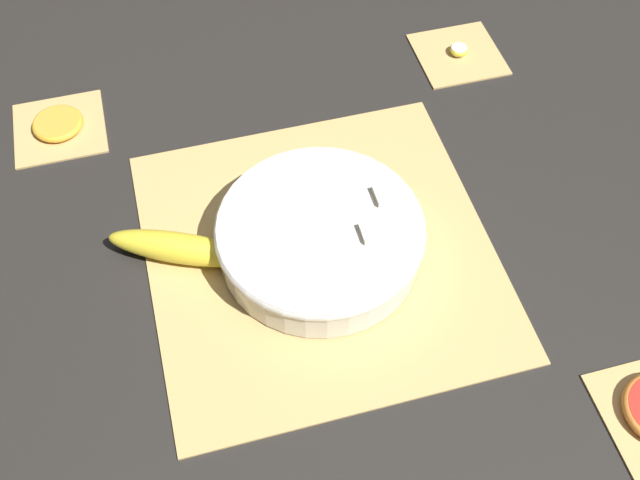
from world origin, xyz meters
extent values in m
plane|color=black|center=(0.00, 0.00, 0.00)|extent=(6.00, 6.00, 0.00)
cube|color=tan|center=(0.00, 0.00, 0.00)|extent=(0.43, 0.42, 0.01)
cube|color=#3D2D19|center=(-0.17, 0.00, 0.00)|extent=(0.01, 0.41, 0.00)
cube|color=#3D2D19|center=(-0.13, 0.00, 0.00)|extent=(0.01, 0.41, 0.00)
cube|color=#3D2D19|center=(-0.09, 0.00, 0.00)|extent=(0.01, 0.41, 0.00)
cube|color=#3D2D19|center=(-0.04, 0.00, 0.00)|extent=(0.01, 0.41, 0.00)
cube|color=#3D2D19|center=(0.00, 0.00, 0.00)|extent=(0.01, 0.41, 0.00)
cube|color=#3D2D19|center=(0.04, 0.00, 0.00)|extent=(0.01, 0.41, 0.00)
cube|color=#3D2D19|center=(0.09, 0.00, 0.00)|extent=(0.01, 0.41, 0.00)
cube|color=#3D2D19|center=(0.13, 0.00, 0.00)|extent=(0.01, 0.41, 0.00)
cube|color=#3D2D19|center=(0.17, 0.00, 0.00)|extent=(0.01, 0.41, 0.00)
cube|color=tan|center=(0.30, -0.30, 0.00)|extent=(0.12, 0.12, 0.01)
cube|color=#3D2D19|center=(0.28, -0.30, 0.00)|extent=(0.00, 0.12, 0.00)
cube|color=#3D2D19|center=(0.32, -0.30, 0.00)|extent=(0.00, 0.12, 0.00)
cube|color=tan|center=(0.30, 0.30, 0.00)|extent=(0.12, 0.12, 0.01)
cube|color=#3D2D19|center=(0.28, 0.30, 0.00)|extent=(0.00, 0.12, 0.00)
cube|color=#3D2D19|center=(0.32, 0.30, 0.00)|extent=(0.00, 0.12, 0.00)
cylinder|color=silver|center=(0.00, 0.00, 0.03)|extent=(0.24, 0.24, 0.05)
torus|color=silver|center=(0.00, 0.00, 0.05)|extent=(0.25, 0.25, 0.01)
cylinder|color=#F7EFC6|center=(-0.04, -0.09, 0.04)|extent=(0.03, 0.03, 0.01)
cylinder|color=#F7EFC6|center=(0.06, -0.03, 0.04)|extent=(0.02, 0.02, 0.01)
cylinder|color=#F7EFC6|center=(-0.02, -0.01, 0.05)|extent=(0.03, 0.03, 0.01)
cylinder|color=#F7EFC6|center=(0.00, -0.08, 0.03)|extent=(0.03, 0.03, 0.01)
cylinder|color=#F7EFC6|center=(0.00, -0.05, 0.04)|extent=(0.03, 0.03, 0.01)
cylinder|color=#F7EFC6|center=(0.06, -0.05, 0.03)|extent=(0.03, 0.03, 0.01)
cylinder|color=#F7EFC6|center=(-0.03, 0.04, 0.05)|extent=(0.03, 0.03, 0.01)
cube|color=#EFEACC|center=(-0.01, 0.08, 0.02)|extent=(0.02, 0.02, 0.02)
cube|color=#EFEACC|center=(0.02, 0.06, 0.04)|extent=(0.02, 0.02, 0.02)
cube|color=#EFEACC|center=(-0.03, -0.05, 0.05)|extent=(0.03, 0.03, 0.03)
cube|color=#EFEACC|center=(0.02, -0.09, 0.05)|extent=(0.03, 0.03, 0.03)
cube|color=#EFEACC|center=(0.01, 0.09, 0.04)|extent=(0.02, 0.02, 0.02)
cube|color=#EFEACC|center=(0.02, 0.01, 0.03)|extent=(0.02, 0.02, 0.02)
ellipsoid|color=#F9A338|center=(-0.08, -0.01, 0.04)|extent=(0.03, 0.02, 0.01)
ellipsoid|color=red|center=(-0.05, 0.07, 0.02)|extent=(0.03, 0.02, 0.01)
ellipsoid|color=#F9A338|center=(0.08, -0.01, 0.02)|extent=(0.03, 0.02, 0.01)
ellipsoid|color=#F9A338|center=(-0.03, -0.03, 0.02)|extent=(0.04, 0.02, 0.02)
ellipsoid|color=yellow|center=(0.03, 0.16, 0.03)|extent=(0.11, 0.18, 0.04)
sphere|color=#473819|center=(0.00, 0.09, 0.03)|extent=(0.02, 0.02, 0.02)
cylinder|color=#F9A338|center=(0.30, 0.30, 0.01)|extent=(0.06, 0.06, 0.01)
torus|color=#F4A82D|center=(0.30, 0.30, 0.01)|extent=(0.07, 0.07, 0.01)
cylinder|color=#F7EFC6|center=(0.30, -0.30, 0.01)|extent=(0.02, 0.02, 0.01)
torus|color=yellow|center=(0.30, -0.30, 0.01)|extent=(0.03, 0.03, 0.01)
camera|label=1|loc=(-0.50, 0.14, 0.76)|focal=42.00mm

